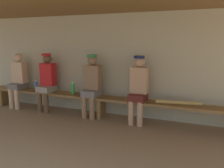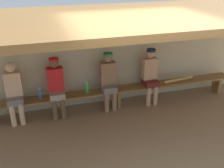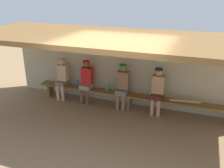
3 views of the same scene
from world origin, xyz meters
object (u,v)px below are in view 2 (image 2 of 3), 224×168
(player_in_white, at_px, (56,85))
(player_shirtless_tan, at_px, (150,74))
(player_near_post, at_px, (108,79))
(water_bottle_orange, at_px, (87,87))
(water_bottle_blue, at_px, (40,93))
(baseball_bat, at_px, (178,80))
(bench, at_px, (117,92))
(player_in_blue, at_px, (14,90))

(player_in_white, xyz_separation_m, player_shirtless_tan, (2.21, 0.00, 0.00))
(player_near_post, xyz_separation_m, water_bottle_orange, (-0.50, 0.03, -0.16))
(water_bottle_blue, bearing_deg, player_in_white, -7.06)
(player_near_post, relative_size, player_shirtless_tan, 1.00)
(baseball_bat, bearing_deg, bench, 172.76)
(bench, xyz_separation_m, water_bottle_orange, (-0.72, 0.03, 0.20))
(bench, distance_m, player_in_white, 1.44)
(water_bottle_orange, bearing_deg, player_in_blue, -178.91)
(player_near_post, bearing_deg, baseball_bat, -0.11)
(water_bottle_blue, relative_size, water_bottle_orange, 0.89)
(player_shirtless_tan, relative_size, baseball_bat, 1.62)
(player_near_post, relative_size, player_in_white, 1.00)
(player_near_post, height_order, player_in_blue, player_near_post)
(water_bottle_orange, bearing_deg, player_near_post, -3.35)
(player_in_blue, xyz_separation_m, player_shirtless_tan, (3.07, 0.00, 0.02))
(player_in_blue, bearing_deg, water_bottle_blue, 5.12)
(bench, bearing_deg, player_in_blue, 179.92)
(player_near_post, xyz_separation_m, baseball_bat, (1.81, -0.00, -0.25))
(water_bottle_blue, bearing_deg, player_in_blue, -174.88)
(player_in_blue, distance_m, player_shirtless_tan, 3.07)
(bench, relative_size, baseball_bat, 7.22)
(bench, relative_size, player_in_white, 4.46)
(player_in_blue, bearing_deg, player_near_post, 0.01)
(player_in_blue, relative_size, water_bottle_blue, 5.59)
(player_near_post, relative_size, player_in_blue, 1.01)
(player_in_blue, bearing_deg, player_shirtless_tan, 0.01)
(bench, xyz_separation_m, player_shirtless_tan, (0.81, 0.00, 0.36))
(player_in_white, distance_m, water_bottle_orange, 0.70)
(player_shirtless_tan, bearing_deg, bench, -179.75)
(player_near_post, height_order, baseball_bat, player_near_post)
(player_near_post, height_order, player_shirtless_tan, same)
(player_in_white, distance_m, baseball_bat, 3.00)
(bench, relative_size, player_in_blue, 4.49)
(player_near_post, relative_size, baseball_bat, 1.62)
(player_in_white, bearing_deg, baseball_bat, -0.07)
(water_bottle_orange, height_order, baseball_bat, water_bottle_orange)
(bench, relative_size, water_bottle_blue, 25.14)
(player_in_blue, xyz_separation_m, baseball_bat, (3.85, -0.00, -0.24))
(bench, bearing_deg, baseball_bat, -0.00)
(player_in_white, height_order, baseball_bat, player_in_white)
(player_in_blue, distance_m, water_bottle_blue, 0.53)
(player_in_white, bearing_deg, bench, -0.15)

